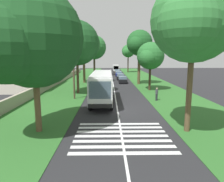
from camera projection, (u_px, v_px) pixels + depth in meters
ground at (117, 110)px, 22.03m from camera, size 160.00×160.00×0.00m
grass_verge_left at (68, 89)px, 36.69m from camera, size 120.00×8.00×0.04m
grass_verge_right at (159, 88)px, 36.95m from camera, size 120.00×8.00×0.04m
centre_line at (114, 89)px, 36.82m from camera, size 110.00×0.16×0.01m
coach_bus at (102, 85)px, 25.67m from camera, size 11.16×2.62×3.73m
zebra_crossing at (122, 136)px, 14.99m from camera, size 5.85×6.80×0.01m
trailing_car_0 at (123, 80)px, 44.77m from camera, size 4.30×1.78×1.43m
trailing_car_1 at (120, 77)px, 51.00m from camera, size 4.30×1.78×1.43m
trailing_car_2 at (119, 74)px, 59.18m from camera, size 4.30×1.78×1.43m
trailing_car_3 at (117, 72)px, 67.41m from camera, size 4.30×1.78×1.43m
trailing_minibus_0 at (116, 68)px, 75.98m from camera, size 6.00×2.14×2.53m
roadside_tree_left_0 at (93, 48)px, 60.09m from camera, size 8.05×7.02×11.74m
roadside_tree_left_1 at (83, 45)px, 43.59m from camera, size 8.18×7.02×11.75m
roadside_tree_left_2 at (75, 44)px, 31.02m from camera, size 8.44×6.95×11.07m
roadside_tree_left_3 at (30, 41)px, 14.77m from camera, size 9.02×7.27×10.61m
roadside_tree_right_0 at (191, 23)px, 14.73m from camera, size 7.54×6.11×11.31m
roadside_tree_right_1 at (150, 57)px, 34.25m from camera, size 5.52×4.54×8.03m
roadside_tree_right_2 at (128, 51)px, 72.40m from camera, size 5.63×4.49×9.73m
roadside_tree_right_3 at (139, 44)px, 41.34m from camera, size 6.13×5.19×10.92m
utility_pole at (74, 69)px, 27.31m from camera, size 0.24×1.40×7.71m
roadside_wall at (56, 81)px, 41.45m from camera, size 70.00×0.40×1.33m
roadside_building at (19, 71)px, 37.25m from camera, size 14.16×9.05×5.94m
pedestrian at (157, 94)px, 26.68m from camera, size 0.34×0.34×1.69m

